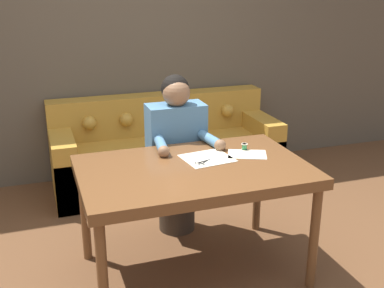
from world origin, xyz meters
TOP-DOWN VIEW (x-y plane):
  - ground_plane at (0.00, 0.00)m, footprint 16.00×16.00m
  - wall_back at (0.00, 2.00)m, footprint 8.00×0.06m
  - dining_table at (0.04, 0.08)m, footprint 1.43×0.91m
  - couch at (0.28, 1.60)m, footprint 2.10×0.79m
  - person at (0.11, 0.68)m, footprint 0.48×0.56m
  - pattern_paper_main at (0.17, 0.18)m, footprint 0.34×0.31m
  - pattern_paper_offcut at (0.45, 0.17)m, footprint 0.30×0.26m
  - scissors at (0.14, 0.13)m, footprint 0.22×0.16m
  - thread_spool at (0.47, 0.26)m, footprint 0.04×0.04m

SIDE VIEW (x-z plane):
  - ground_plane at x=0.00m, z-range 0.00..0.00m
  - couch at x=0.28m, z-range -0.11..0.71m
  - person at x=0.11m, z-range 0.01..1.24m
  - dining_table at x=0.04m, z-range 0.31..1.07m
  - pattern_paper_main at x=0.17m, z-range 0.76..0.77m
  - pattern_paper_offcut at x=0.45m, z-range 0.76..0.77m
  - scissors at x=0.14m, z-range 0.76..0.77m
  - thread_spool at x=0.47m, z-range 0.76..0.81m
  - wall_back at x=0.00m, z-range 0.00..2.60m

